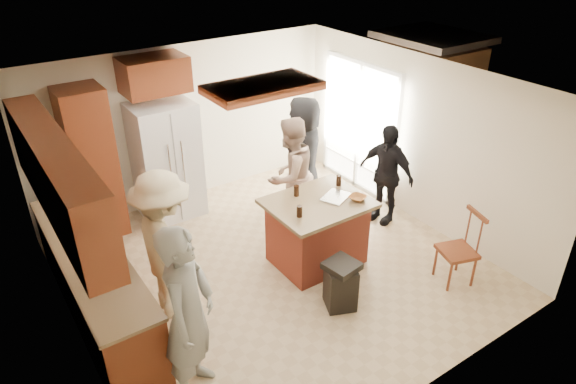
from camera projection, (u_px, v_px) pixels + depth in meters
room_shell at (418, 109)px, 9.83m from camera, size 8.00×5.20×5.00m
person_front_left at (189, 315)px, 4.72m from camera, size 0.85×0.85×1.91m
person_behind_left at (290, 176)px, 7.36m from camera, size 0.95×0.72×1.74m
person_behind_right at (304, 154)px, 7.89m from camera, size 1.05×1.03×1.83m
person_side_right at (386, 174)px, 7.61m from camera, size 0.65×0.99×1.56m
person_counter at (166, 246)px, 5.74m from camera, size 0.65×1.22×1.83m
left_cabinetry at (83, 250)px, 5.62m from camera, size 0.64×3.00×2.30m
back_wall_units at (108, 141)px, 7.16m from camera, size 1.80×0.60×2.45m
refrigerator at (167, 161)px, 7.72m from camera, size 0.90×0.76×1.80m
kitchen_island at (317, 231)px, 6.81m from camera, size 1.28×1.03×0.93m
island_items at (336, 196)px, 6.64m from camera, size 1.03×0.70×0.15m
trash_bin at (341, 284)px, 6.09m from camera, size 0.45×0.45×0.63m
spindle_chair at (459, 251)px, 6.45m from camera, size 0.53×0.53×0.99m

